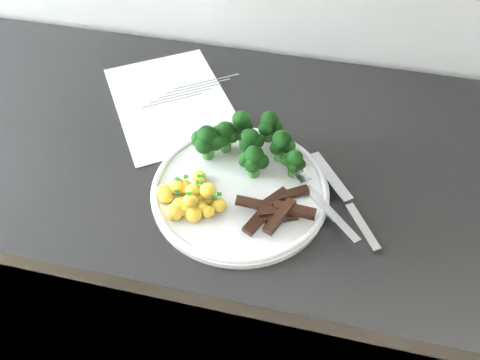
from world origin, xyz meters
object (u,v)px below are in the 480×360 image
(recipe_paper, at_px, (172,101))
(knife, at_px, (351,210))
(plate, at_px, (240,189))
(potatoes, at_px, (191,199))
(beef_strips, at_px, (276,209))
(broccoli, at_px, (246,141))
(fork, at_px, (320,200))
(counter, at_px, (203,268))

(recipe_paper, xyz_separation_m, knife, (0.36, -0.20, 0.01))
(plate, xyz_separation_m, potatoes, (-0.07, -0.05, 0.02))
(potatoes, relative_size, beef_strips, 0.93)
(knife, bearing_deg, beef_strips, -163.43)
(broccoli, xyz_separation_m, beef_strips, (0.07, -0.11, -0.03))
(knife, bearing_deg, fork, 177.99)
(broccoli, distance_m, beef_strips, 0.13)
(potatoes, bearing_deg, plate, 36.29)
(potatoes, height_order, beef_strips, potatoes)
(potatoes, bearing_deg, knife, 10.46)
(plate, xyz_separation_m, fork, (0.13, -0.00, 0.01))
(counter, relative_size, beef_strips, 19.02)
(recipe_paper, relative_size, plate, 1.26)
(plate, bearing_deg, potatoes, -143.71)
(potatoes, xyz_separation_m, fork, (0.20, 0.05, -0.01))
(beef_strips, bearing_deg, counter, 143.97)
(knife, bearing_deg, recipe_paper, 151.29)
(counter, xyz_separation_m, knife, (0.30, -0.10, 0.45))
(fork, bearing_deg, knife, -2.01)
(beef_strips, bearing_deg, plate, 150.18)
(recipe_paper, height_order, potatoes, potatoes)
(recipe_paper, relative_size, fork, 2.29)
(plate, relative_size, beef_strips, 2.32)
(counter, distance_m, potatoes, 0.49)
(recipe_paper, bearing_deg, potatoes, -64.87)
(potatoes, distance_m, knife, 0.25)
(counter, height_order, recipe_paper, recipe_paper)
(plate, relative_size, knife, 1.60)
(plate, height_order, knife, knife)
(plate, relative_size, broccoli, 1.49)
(counter, xyz_separation_m, beef_strips, (0.18, -0.13, 0.46))
(beef_strips, bearing_deg, broccoli, 123.41)
(recipe_paper, distance_m, potatoes, 0.27)
(counter, height_order, potatoes, potatoes)
(counter, xyz_separation_m, potatoes, (0.05, -0.14, 0.47))
(recipe_paper, height_order, knife, knife)
(plate, distance_m, knife, 0.18)
(recipe_paper, xyz_separation_m, potatoes, (0.11, -0.24, 0.02))
(counter, bearing_deg, beef_strips, -36.03)
(broccoli, distance_m, potatoes, 0.14)
(counter, xyz_separation_m, broccoli, (0.11, -0.03, 0.49))
(potatoes, distance_m, beef_strips, 0.13)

